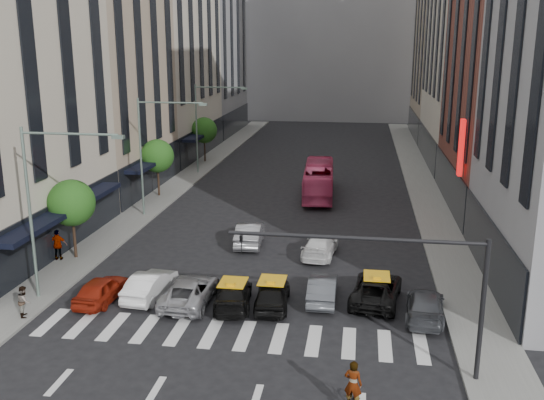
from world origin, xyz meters
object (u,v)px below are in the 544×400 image
at_px(pedestrian_near, 24,301).
at_px(pedestrian_far, 58,245).
at_px(car_red, 101,289).
at_px(taxi_left, 233,294).
at_px(streetlamp_near, 45,191).
at_px(streetlamp_mid, 152,142).
at_px(bus, 319,180).
at_px(taxi_center, 272,294).
at_px(streetlamp_far, 205,117).
at_px(car_white_front, 150,285).

xyz_separation_m(pedestrian_near, pedestrian_far, (-2.20, 7.70, 0.18)).
bearing_deg(car_red, taxi_left, -172.28).
relative_size(streetlamp_near, streetlamp_mid, 1.00).
height_order(streetlamp_mid, taxi_left, streetlamp_mid).
bearing_deg(streetlamp_mid, taxi_left, -58.48).
bearing_deg(car_red, bus, -107.48).
bearing_deg(taxi_center, pedestrian_near, 11.09).
distance_m(streetlamp_near, streetlamp_mid, 16.00).
height_order(streetlamp_near, streetlamp_far, same).
relative_size(car_white_front, pedestrian_near, 2.75).
xyz_separation_m(streetlamp_mid, pedestrian_far, (-2.56, -10.62, -4.79)).
distance_m(streetlamp_near, taxi_center, 12.59).
bearing_deg(streetlamp_far, taxi_left, -73.26).
bearing_deg(bus, car_red, 65.53).
bearing_deg(pedestrian_near, bus, -49.20).
height_order(streetlamp_far, bus, streetlamp_far).
distance_m(taxi_left, pedestrian_near, 10.23).
height_order(car_red, taxi_center, taxi_center).
relative_size(car_red, taxi_center, 0.95).
bearing_deg(pedestrian_near, car_red, -73.24).
relative_size(streetlamp_mid, taxi_left, 2.02).
xyz_separation_m(car_white_front, pedestrian_near, (-5.20, -3.41, 0.22)).
bearing_deg(streetlamp_far, pedestrian_far, -95.48).
height_order(streetlamp_near, pedestrian_near, streetlamp_near).
bearing_deg(taxi_center, car_red, 0.37).
relative_size(taxi_left, pedestrian_far, 2.32).
relative_size(streetlamp_near, taxi_left, 2.02).
xyz_separation_m(car_red, taxi_left, (6.93, 0.43, -0.04)).
height_order(streetlamp_near, bus, streetlamp_near).
bearing_deg(streetlamp_near, streetlamp_far, 90.00).
xyz_separation_m(bus, pedestrian_far, (-14.65, -18.95, -0.34)).
bearing_deg(streetlamp_near, car_white_front, 12.67).
bearing_deg(pedestrian_near, streetlamp_far, -24.75).
bearing_deg(streetlamp_mid, streetlamp_far, 90.00).
distance_m(streetlamp_mid, pedestrian_far, 11.93).
bearing_deg(taxi_center, streetlamp_near, 0.29).
bearing_deg(streetlamp_far, bus, -32.37).
relative_size(streetlamp_far, pedestrian_near, 5.78).
distance_m(streetlamp_far, taxi_left, 33.21).
bearing_deg(streetlamp_near, bus, 63.57).
distance_m(streetlamp_mid, streetlamp_far, 16.00).
relative_size(taxi_center, pedestrian_near, 2.69).
distance_m(streetlamp_near, car_white_front, 7.19).
relative_size(streetlamp_near, streetlamp_far, 1.00).
bearing_deg(streetlamp_near, streetlamp_mid, 90.00).
distance_m(car_red, pedestrian_near, 3.81).
relative_size(streetlamp_far, car_white_front, 2.10).
xyz_separation_m(car_red, bus, (9.58, 24.16, 0.77)).
height_order(streetlamp_far, car_red, streetlamp_far).
bearing_deg(streetlamp_near, pedestrian_far, 115.43).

